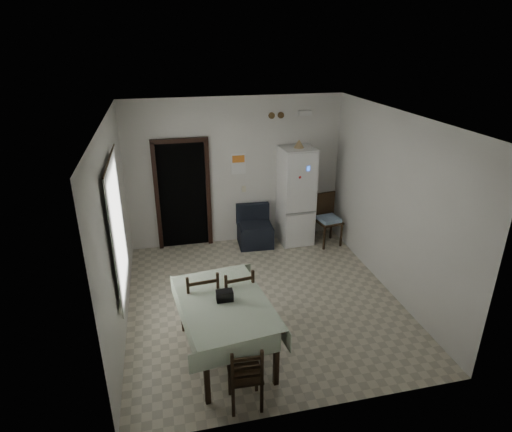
{
  "coord_description": "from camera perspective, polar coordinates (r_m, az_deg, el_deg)",
  "views": [
    {
      "loc": [
        -1.4,
        -5.63,
        3.92
      ],
      "look_at": [
        0.0,
        0.5,
        1.25
      ],
      "focal_mm": 30.0,
      "sensor_mm": 36.0,
      "label": 1
    }
  ],
  "objects": [
    {
      "name": "dining_chair_far_left",
      "position": [
        6.03,
        -7.28,
        -11.31
      ],
      "size": [
        0.5,
        0.5,
        1.07
      ],
      "primitive_type": null,
      "rotation": [
        0.0,
        0.0,
        3.23
      ],
      "color": "black",
      "rests_on": "ground"
    },
    {
      "name": "wall_right",
      "position": [
        7.07,
        17.78,
        1.43
      ],
      "size": [
        0.02,
        4.5,
        2.9
      ],
      "primitive_type": null,
      "color": "silver",
      "rests_on": "ground"
    },
    {
      "name": "calendar",
      "position": [
        8.32,
        -2.36,
        6.95
      ],
      "size": [
        0.28,
        0.02,
        0.4
      ],
      "primitive_type": "cube",
      "color": "white",
      "rests_on": "ground"
    },
    {
      "name": "doorway",
      "position": [
        8.58,
        -9.82,
        3.2
      ],
      "size": [
        1.06,
        0.52,
        2.22
      ],
      "color": "black",
      "rests_on": "ground"
    },
    {
      "name": "window_recess",
      "position": [
        5.97,
        -18.97,
        -1.72
      ],
      "size": [
        0.1,
        1.2,
        1.6
      ],
      "primitive_type": "cube",
      "color": "silver",
      "rests_on": "ground"
    },
    {
      "name": "curtain_rod",
      "position": [
        5.64,
        -18.99,
        7.19
      ],
      "size": [
        0.02,
        1.6,
        0.02
      ],
      "primitive_type": "cylinder",
      "rotation": [
        1.57,
        0.0,
        0.0
      ],
      "color": "black",
      "rests_on": "ground"
    },
    {
      "name": "tan_cone",
      "position": [
        8.19,
        5.75,
        9.59
      ],
      "size": [
        0.2,
        0.2,
        0.16
      ],
      "primitive_type": "cone",
      "rotation": [
        0.0,
        0.0,
        0.04
      ],
      "color": "tan",
      "rests_on": "fridge"
    },
    {
      "name": "wall_left",
      "position": [
        6.18,
        -18.25,
        -1.76
      ],
      "size": [
        0.02,
        4.5,
        2.9
      ],
      "primitive_type": null,
      "color": "silver",
      "rests_on": "ground"
    },
    {
      "name": "black_bag",
      "position": [
        5.45,
        -4.21,
        -10.54
      ],
      "size": [
        0.21,
        0.13,
        0.14
      ],
      "primitive_type": "cube",
      "rotation": [
        0.0,
        0.0,
        0.01
      ],
      "color": "black",
      "rests_on": "dining_table"
    },
    {
      "name": "ceiling",
      "position": [
        5.89,
        1.12,
        13.04
      ],
      "size": [
        4.2,
        4.5,
        0.02
      ],
      "primitive_type": null,
      "color": "white",
      "rests_on": "ground"
    },
    {
      "name": "calendar_image",
      "position": [
        8.29,
        -2.36,
        7.61
      ],
      "size": [
        0.24,
        0.01,
        0.14
      ],
      "primitive_type": "cube",
      "color": "orange",
      "rests_on": "ground"
    },
    {
      "name": "emergency_light",
      "position": [
        8.42,
        6.55,
        13.51
      ],
      "size": [
        0.25,
        0.07,
        0.09
      ],
      "primitive_type": "cube",
      "color": "white",
      "rests_on": "ground"
    },
    {
      "name": "fridge",
      "position": [
        8.5,
        5.34,
        2.66
      ],
      "size": [
        0.66,
        0.66,
        1.96
      ],
      "primitive_type": null,
      "rotation": [
        0.0,
        0.0,
        0.04
      ],
      "color": "white",
      "rests_on": "ground"
    },
    {
      "name": "vent_right",
      "position": [
        8.3,
        3.33,
        13.28
      ],
      "size": [
        0.12,
        0.03,
        0.12
      ],
      "primitive_type": "cylinder",
      "rotation": [
        1.57,
        0.0,
        0.0
      ],
      "color": "brown",
      "rests_on": "ground"
    },
    {
      "name": "dining_table",
      "position": [
        5.72,
        -4.12,
        -14.75
      ],
      "size": [
        1.25,
        1.73,
        0.84
      ],
      "primitive_type": null,
      "rotation": [
        0.0,
        0.0,
        0.12
      ],
      "color": "#B4C7AA",
      "rests_on": "ground"
    },
    {
      "name": "vent_left",
      "position": [
        8.26,
        2.1,
        13.24
      ],
      "size": [
        0.12,
        0.03,
        0.12
      ],
      "primitive_type": "cylinder",
      "rotation": [
        1.57,
        0.0,
        0.0
      ],
      "color": "brown",
      "rests_on": "ground"
    },
    {
      "name": "dining_chair_far_right",
      "position": [
        6.11,
        -2.7,
        -10.91
      ],
      "size": [
        0.49,
        0.49,
        1.02
      ],
      "primitive_type": null,
      "rotation": [
        0.0,
        0.0,
        3.27
      ],
      "color": "black",
      "rests_on": "ground"
    },
    {
      "name": "light_switch",
      "position": [
        8.5,
        -1.64,
        3.63
      ],
      "size": [
        0.08,
        0.02,
        0.12
      ],
      "primitive_type": "cube",
      "color": "beige",
      "rests_on": "ground"
    },
    {
      "name": "dining_chair_near_head",
      "position": [
        5.09,
        -1.47,
        -20.27
      ],
      "size": [
        0.39,
        0.39,
        0.87
      ],
      "primitive_type": null,
      "rotation": [
        0.0,
        0.0,
        3.1
      ],
      "color": "black",
      "rests_on": "ground"
    },
    {
      "name": "ground",
      "position": [
        7.0,
        0.93,
        -11.05
      ],
      "size": [
        4.5,
        4.5,
        0.0
      ],
      "primitive_type": "plane",
      "color": "#B6AE94",
      "rests_on": "ground"
    },
    {
      "name": "curtain",
      "position": [
        5.95,
        -17.93,
        -1.63
      ],
      "size": [
        0.02,
        1.45,
        1.85
      ],
      "primitive_type": "cube",
      "color": "silver",
      "rests_on": "ground"
    },
    {
      "name": "corner_chair",
      "position": [
        8.62,
        9.67,
        -0.56
      ],
      "size": [
        0.51,
        0.51,
        1.04
      ],
      "primitive_type": null,
      "rotation": [
        0.0,
        0.0,
        0.16
      ],
      "color": "black",
      "rests_on": "ground"
    },
    {
      "name": "wall_back",
      "position": [
        8.37,
        -2.69,
        5.83
      ],
      "size": [
        4.2,
        0.02,
        2.9
      ],
      "primitive_type": null,
      "color": "silver",
      "rests_on": "ground"
    },
    {
      "name": "wall_front",
      "position": [
        4.41,
        8.17,
        -11.29
      ],
      "size": [
        4.2,
        0.02,
        2.9
      ],
      "primitive_type": null,
      "color": "silver",
      "rests_on": "ground"
    },
    {
      "name": "navy_seat",
      "position": [
        8.51,
        -0.11,
        -1.41
      ],
      "size": [
        0.7,
        0.68,
        0.8
      ],
      "primitive_type": null,
      "rotation": [
        0.0,
        0.0,
        -0.05
      ],
      "color": "black",
      "rests_on": "ground"
    }
  ]
}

